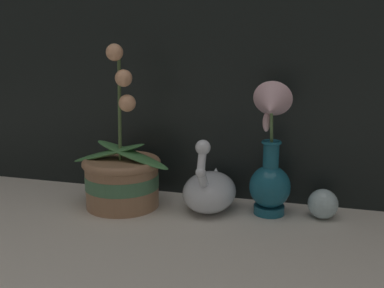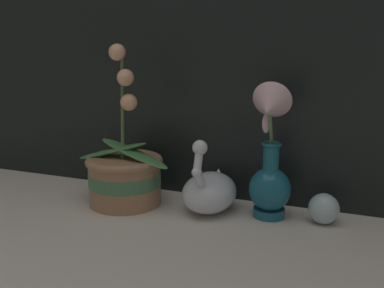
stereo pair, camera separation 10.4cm
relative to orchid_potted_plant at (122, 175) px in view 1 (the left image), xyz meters
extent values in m
plane|color=beige|center=(0.21, -0.10, -0.08)|extent=(2.80, 2.80, 0.00)
cylinder|color=#9E7556|center=(0.00, 0.00, -0.02)|extent=(0.18, 0.18, 0.12)
cylinder|color=#477A56|center=(0.00, 0.00, -0.01)|extent=(0.18, 0.18, 0.03)
torus|color=#9E7556|center=(0.00, 0.00, 0.03)|extent=(0.19, 0.19, 0.02)
cylinder|color=#4C6B3D|center=(0.00, 0.00, 0.17)|extent=(0.01, 0.02, 0.25)
ellipsoid|color=#427F47|center=(0.03, 0.00, 0.06)|extent=(0.20, 0.08, 0.06)
ellipsoid|color=#427F47|center=(-0.03, 0.00, 0.06)|extent=(0.19, 0.07, 0.06)
sphere|color=#E5A87F|center=(0.00, -0.01, 0.29)|extent=(0.04, 0.04, 0.04)
sphere|color=#E5A87F|center=(0.02, -0.02, 0.24)|extent=(0.04, 0.04, 0.04)
sphere|color=#E5A87F|center=(0.03, -0.02, 0.18)|extent=(0.04, 0.04, 0.04)
ellipsoid|color=silver|center=(0.21, 0.03, -0.03)|extent=(0.12, 0.17, 0.09)
cone|color=silver|center=(0.21, 0.09, -0.02)|extent=(0.06, 0.07, 0.07)
cylinder|color=silver|center=(0.21, -0.04, 0.02)|extent=(0.02, 0.05, 0.06)
sphere|color=silver|center=(0.21, -0.06, 0.04)|extent=(0.02, 0.02, 0.02)
cylinder|color=silver|center=(0.21, -0.05, 0.07)|extent=(0.02, 0.04, 0.06)
sphere|color=silver|center=(0.21, -0.04, 0.09)|extent=(0.03, 0.03, 0.03)
cylinder|color=#195B75|center=(0.35, 0.05, -0.07)|extent=(0.07, 0.07, 0.02)
ellipsoid|color=#195B75|center=(0.35, 0.05, -0.01)|extent=(0.10, 0.10, 0.10)
cylinder|color=#195B75|center=(0.35, 0.05, 0.06)|extent=(0.04, 0.04, 0.06)
torus|color=#195B75|center=(0.35, 0.05, 0.09)|extent=(0.05, 0.05, 0.01)
cylinder|color=#567A47|center=(0.35, 0.03, 0.13)|extent=(0.01, 0.04, 0.08)
cone|color=beige|center=(0.35, 0.01, 0.18)|extent=(0.09, 0.08, 0.10)
ellipsoid|color=beige|center=(0.34, 0.04, 0.14)|extent=(0.02, 0.02, 0.04)
sphere|color=silver|center=(0.47, 0.05, -0.04)|extent=(0.07, 0.07, 0.07)
camera|label=1|loc=(0.45, -0.96, 0.31)|focal=42.00mm
camera|label=2|loc=(0.55, -0.93, 0.31)|focal=42.00mm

